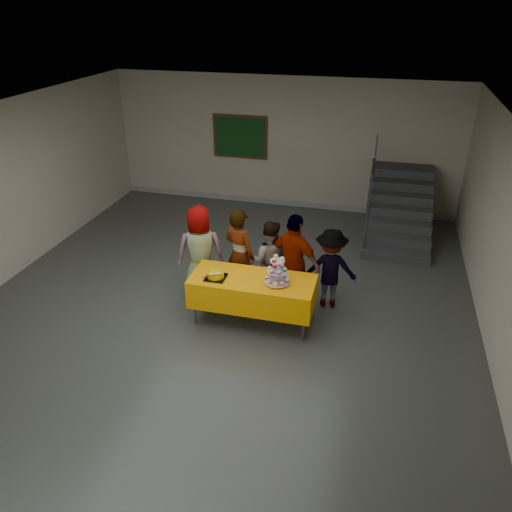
{
  "coord_description": "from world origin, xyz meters",
  "views": [
    {
      "loc": [
        2.24,
        -6.15,
        4.54
      ],
      "look_at": [
        0.57,
        0.28,
        1.05
      ],
      "focal_mm": 35.0,
      "sensor_mm": 36.0,
      "label": 1
    }
  ],
  "objects": [
    {
      "name": "room_shell",
      "position": [
        0.0,
        0.02,
        2.13
      ],
      "size": [
        10.0,
        10.04,
        3.02
      ],
      "color": "#4C514C",
      "rests_on": "ground"
    },
    {
      "name": "bake_table",
      "position": [
        0.57,
        0.08,
        0.56
      ],
      "size": [
        1.88,
        0.78,
        0.77
      ],
      "color": "#595960",
      "rests_on": "ground"
    },
    {
      "name": "cupcake_stand",
      "position": [
        0.95,
        0.04,
        0.93
      ],
      "size": [
        0.38,
        0.38,
        0.44
      ],
      "color": "silver",
      "rests_on": "bake_table"
    },
    {
      "name": "bear_cake",
      "position": [
        0.03,
        -0.03,
        0.83
      ],
      "size": [
        0.32,
        0.36,
        0.12
      ],
      "color": "black",
      "rests_on": "bake_table"
    },
    {
      "name": "schoolchild_a",
      "position": [
        -0.47,
        0.67,
        0.79
      ],
      "size": [
        0.9,
        0.74,
        1.58
      ],
      "primitive_type": "imported",
      "rotation": [
        0.0,
        0.0,
        3.49
      ],
      "color": "slate",
      "rests_on": "ground"
    },
    {
      "name": "schoolchild_b",
      "position": [
        0.17,
        0.77,
        0.78
      ],
      "size": [
        0.67,
        0.57,
        1.57
      ],
      "primitive_type": "imported",
      "rotation": [
        0.0,
        0.0,
        2.73
      ],
      "color": "slate",
      "rests_on": "ground"
    },
    {
      "name": "schoolchild_c",
      "position": [
        0.64,
        0.86,
        0.69
      ],
      "size": [
        0.73,
        0.6,
        1.38
      ],
      "primitive_type": "imported",
      "rotation": [
        0.0,
        0.0,
        3.27
      ],
      "color": "slate",
      "rests_on": "ground"
    },
    {
      "name": "schoolchild_d",
      "position": [
        1.09,
        0.68,
        0.8
      ],
      "size": [
        1.02,
        0.73,
        1.61
      ],
      "primitive_type": "imported",
      "rotation": [
        0.0,
        0.0,
        2.73
      ],
      "color": "slate",
      "rests_on": "ground"
    },
    {
      "name": "schoolchild_e",
      "position": [
        1.65,
        0.85,
        0.68
      ],
      "size": [
        0.94,
        0.62,
        1.35
      ],
      "primitive_type": "imported",
      "rotation": [
        0.0,
        0.0,
        3.29
      ],
      "color": "slate",
      "rests_on": "ground"
    },
    {
      "name": "staircase",
      "position": [
        2.7,
        4.13,
        0.49
      ],
      "size": [
        1.3,
        2.4,
        2.04
      ],
      "color": "#424447",
      "rests_on": "ground"
    },
    {
      "name": "noticeboard",
      "position": [
        -1.02,
        4.96,
        1.6
      ],
      "size": [
        1.3,
        0.05,
        1.0
      ],
      "color": "#472B16",
      "rests_on": "ground"
    }
  ]
}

